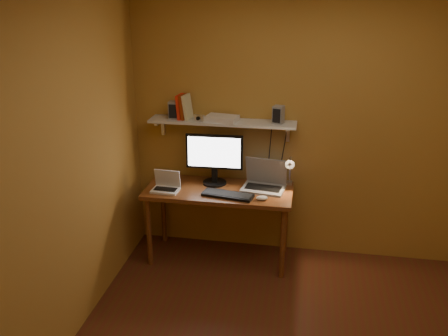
% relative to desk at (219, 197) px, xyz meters
% --- Properties ---
extents(room, '(3.44, 3.24, 2.64)m').
position_rel_desk_xyz_m(room, '(0.80, -1.28, 0.64)').
color(room, '#532215').
rests_on(room, ground).
extents(desk, '(1.40, 0.60, 0.75)m').
position_rel_desk_xyz_m(desk, '(0.00, 0.00, 0.00)').
color(desk, brown).
rests_on(desk, ground).
extents(wall_shelf, '(1.40, 0.25, 0.21)m').
position_rel_desk_xyz_m(wall_shelf, '(0.00, 0.19, 0.69)').
color(wall_shelf, silver).
rests_on(wall_shelf, room).
extents(monitor, '(0.55, 0.24, 0.50)m').
position_rel_desk_xyz_m(monitor, '(-0.07, 0.13, 0.36)').
color(monitor, black).
rests_on(monitor, desk).
extents(laptop, '(0.43, 0.34, 0.29)m').
position_rel_desk_xyz_m(laptop, '(0.43, 0.11, 0.16)').
color(laptop, gray).
rests_on(laptop, desk).
extents(netbook, '(0.26, 0.20, 0.19)m').
position_rel_desk_xyz_m(netbook, '(-0.49, -0.10, 0.14)').
color(netbook, silver).
rests_on(netbook, desk).
extents(keyboard, '(0.49, 0.24, 0.03)m').
position_rel_desk_xyz_m(keyboard, '(0.11, -0.15, 0.10)').
color(keyboard, black).
rests_on(keyboard, desk).
extents(mouse, '(0.12, 0.09, 0.04)m').
position_rel_desk_xyz_m(mouse, '(0.43, -0.17, 0.11)').
color(mouse, silver).
rests_on(mouse, desk).
extents(desk_lamp, '(0.09, 0.23, 0.38)m').
position_rel_desk_xyz_m(desk_lamp, '(0.66, 0.13, 0.29)').
color(desk_lamp, silver).
rests_on(desk_lamp, desk).
extents(speaker_left, '(0.09, 0.09, 0.17)m').
position_rel_desk_xyz_m(speaker_left, '(-0.46, 0.18, 0.79)').
color(speaker_left, gray).
rests_on(speaker_left, wall_shelf).
extents(speaker_right, '(0.12, 0.12, 0.17)m').
position_rel_desk_xyz_m(speaker_right, '(0.53, 0.18, 0.79)').
color(speaker_right, gray).
rests_on(speaker_right, wall_shelf).
extents(books, '(0.14, 0.17, 0.24)m').
position_rel_desk_xyz_m(books, '(-0.37, 0.20, 0.83)').
color(books, red).
rests_on(books, wall_shelf).
extents(shelf_camera, '(0.11, 0.06, 0.06)m').
position_rel_desk_xyz_m(shelf_camera, '(-0.21, 0.14, 0.74)').
color(shelf_camera, silver).
rests_on(shelf_camera, wall_shelf).
extents(router, '(0.32, 0.24, 0.05)m').
position_rel_desk_xyz_m(router, '(-0.00, 0.18, 0.73)').
color(router, silver).
rests_on(router, wall_shelf).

